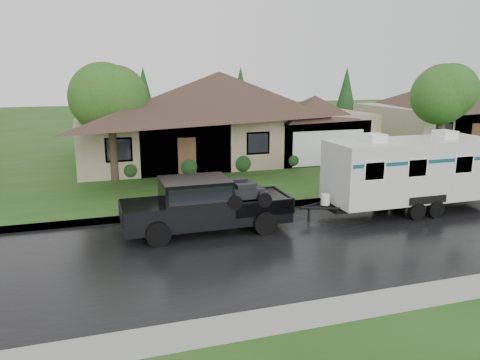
% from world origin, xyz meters
% --- Properties ---
extents(ground, '(140.00, 140.00, 0.00)m').
position_xyz_m(ground, '(0.00, 0.00, 0.00)').
color(ground, '#214A17').
rests_on(ground, ground).
extents(road, '(140.00, 8.00, 0.01)m').
position_xyz_m(road, '(0.00, -2.00, 0.01)').
color(road, black).
rests_on(road, ground).
extents(curb, '(140.00, 0.50, 0.15)m').
position_xyz_m(curb, '(0.00, 2.25, 0.07)').
color(curb, gray).
rests_on(curb, ground).
extents(lawn, '(140.00, 26.00, 0.15)m').
position_xyz_m(lawn, '(0.00, 15.00, 0.07)').
color(lawn, '#214A17').
rests_on(lawn, ground).
extents(house_main, '(19.44, 10.80, 6.90)m').
position_xyz_m(house_main, '(2.29, 13.84, 3.59)').
color(house_main, tan).
rests_on(house_main, lawn).
extents(house_neighbor, '(15.12, 9.72, 6.45)m').
position_xyz_m(house_neighbor, '(22.27, 14.34, 3.32)').
color(house_neighbor, tan).
rests_on(house_neighbor, lawn).
extents(tree_left_green, '(3.74, 3.74, 6.19)m').
position_xyz_m(tree_left_green, '(-5.11, 9.05, 4.44)').
color(tree_left_green, '#382B1E').
rests_on(tree_left_green, lawn).
extents(tree_right_green, '(3.75, 3.75, 6.20)m').
position_xyz_m(tree_right_green, '(13.31, 6.45, 4.45)').
color(tree_right_green, '#382B1E').
rests_on(tree_right_green, lawn).
extents(shrub_row, '(13.60, 1.00, 1.00)m').
position_xyz_m(shrub_row, '(2.00, 9.30, 0.65)').
color(shrub_row, '#143814').
rests_on(shrub_row, lawn).
extents(pickup_truck, '(6.03, 2.29, 2.01)m').
position_xyz_m(pickup_truck, '(-2.44, 0.06, 1.08)').
color(pickup_truck, black).
rests_on(pickup_truck, ground).
extents(travel_trailer, '(7.44, 2.61, 3.34)m').
position_xyz_m(travel_trailer, '(6.37, 0.06, 1.77)').
color(travel_trailer, silver).
rests_on(travel_trailer, ground).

